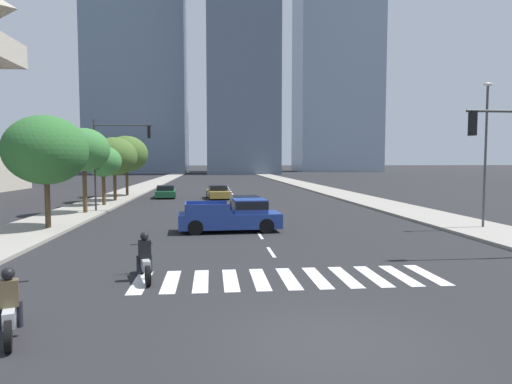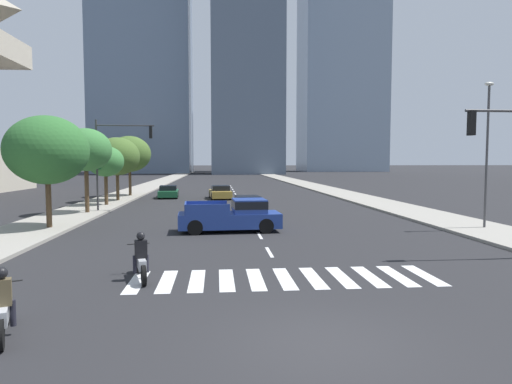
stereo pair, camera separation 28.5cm
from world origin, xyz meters
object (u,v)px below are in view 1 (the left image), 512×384
object	(u,v)px
sedan_black_2	(247,206)
street_tree_second	(84,150)
sedan_green_1	(166,192)
motorcycle_trailing	(10,310)
motorcycle_lead	(145,261)
street_tree_fourth	(114,156)
street_tree_nearest	(46,150)
street_tree_third	(103,162)
sedan_gold_0	(218,192)
street_tree_fifth	(126,154)
pickup_truck	(235,216)
traffic_signal_far	(115,149)
street_lamp_east	(486,144)

from	to	relation	value
sedan_black_2	street_tree_second	world-z (taller)	street_tree_second
sedan_green_1	motorcycle_trailing	bearing A→B (deg)	177.25
motorcycle_lead	street_tree_fourth	size ratio (longest dim) A/B	0.38
sedan_black_2	street_tree_nearest	distance (m)	12.94
motorcycle_trailing	street_tree_third	bearing A→B (deg)	-11.30
sedan_gold_0	street_tree_fifth	bearing A→B (deg)	66.66
sedan_green_1	pickup_truck	bearing A→B (deg)	-168.77
motorcycle_lead	traffic_signal_far	size ratio (longest dim) A/B	0.33
pickup_truck	street_tree_nearest	world-z (taller)	street_tree_nearest
sedan_green_1	street_tree_second	bearing A→B (deg)	160.13
sedan_gold_0	sedan_black_2	distance (m)	13.37
motorcycle_trailing	sedan_gold_0	bearing A→B (deg)	-28.59
street_tree_second	motorcycle_lead	bearing A→B (deg)	-69.51
street_tree_third	street_tree_fourth	distance (m)	4.20
street_tree_third	street_tree_fifth	world-z (taller)	street_tree_fifth
motorcycle_trailing	pickup_truck	world-z (taller)	pickup_truck
motorcycle_trailing	pickup_truck	size ratio (longest dim) A/B	0.38
street_tree_nearest	street_tree_fifth	xyz separation A→B (m)	(0.00, 22.17, 0.17)
sedan_gold_0	street_lamp_east	world-z (taller)	street_lamp_east
sedan_black_2	traffic_signal_far	bearing A→B (deg)	-108.89
sedan_green_1	sedan_gold_0	bearing A→B (deg)	-109.52
sedan_black_2	traffic_signal_far	world-z (taller)	traffic_signal_far
motorcycle_trailing	traffic_signal_far	bearing A→B (deg)	-14.12
street_tree_second	street_tree_fifth	world-z (taller)	street_tree_fifth
street_tree_fifth	street_tree_fourth	bearing A→B (deg)	-90.00
sedan_gold_0	street_lamp_east	distance (m)	25.54
motorcycle_lead	traffic_signal_far	world-z (taller)	traffic_signal_far
motorcycle_lead	street_tree_second	distance (m)	18.94
street_lamp_east	street_tree_third	bearing A→B (deg)	148.02
motorcycle_trailing	street_tree_third	xyz separation A→B (m)	(-4.42, 27.02, 3.03)
street_lamp_east	sedan_gold_0	bearing A→B (deg)	123.02
street_tree_nearest	street_tree_second	world-z (taller)	street_tree_nearest
pickup_truck	traffic_signal_far	xyz separation A→B (m)	(-7.92, 9.47, 3.69)
pickup_truck	street_tree_fifth	xyz separation A→B (m)	(-9.74, 23.48, 3.57)
traffic_signal_far	motorcycle_lead	bearing A→B (deg)	-75.88
street_lamp_east	street_tree_fifth	size ratio (longest dim) A/B	1.25
sedan_gold_0	street_tree_third	bearing A→B (deg)	121.88
sedan_gold_0	sedan_green_1	distance (m)	5.35
traffic_signal_far	street_lamp_east	size ratio (longest dim) A/B	0.85
motorcycle_lead	pickup_truck	world-z (taller)	pickup_truck
sedan_green_1	street_tree_fifth	size ratio (longest dim) A/B	0.74
street_tree_third	motorcycle_trailing	bearing A→B (deg)	-80.72
street_tree_second	street_tree_fourth	distance (m)	9.49
sedan_gold_0	street_lamp_east	xyz separation A→B (m)	(13.75, -21.16, 3.94)
sedan_black_2	traffic_signal_far	xyz separation A→B (m)	(-9.15, 2.31, 3.91)
motorcycle_trailing	street_tree_fifth	bearing A→B (deg)	-13.77
pickup_truck	street_tree_fourth	distance (m)	20.50
motorcycle_trailing	motorcycle_lead	bearing A→B (deg)	-46.23
pickup_truck	street_tree_second	bearing A→B (deg)	136.59
sedan_green_1	traffic_signal_far	bearing A→B (deg)	166.50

